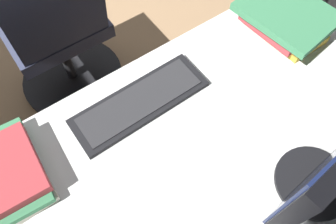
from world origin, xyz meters
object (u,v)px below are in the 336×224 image
Objects in this scene: drawer_pedestal at (240,163)px; keyboard_main at (140,102)px; office_chair at (58,34)px; book_stack_near at (285,19)px.

keyboard_main reaches higher than drawer_pedestal.
office_chair is (0.03, -0.68, -0.28)m from keyboard_main.
office_chair is (0.31, -0.93, 0.11)m from drawer_pedestal.
book_stack_near is (-0.56, 0.03, 0.05)m from keyboard_main.
drawer_pedestal is 0.54m from keyboard_main.
drawer_pedestal is 0.56m from book_stack_near.
office_chair is at bearing -50.62° from book_stack_near.
office_chair is (0.58, -0.71, -0.33)m from book_stack_near.
office_chair is at bearing -71.77° from drawer_pedestal.
book_stack_near is 0.32× the size of office_chair.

